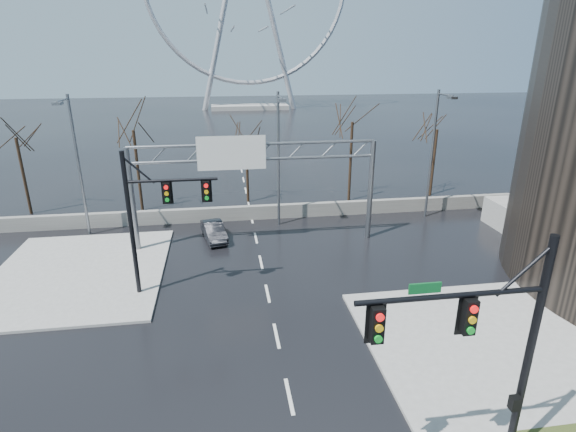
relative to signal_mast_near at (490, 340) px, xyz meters
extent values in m
plane|color=black|center=(-5.14, 4.04, -4.87)|extent=(260.00, 260.00, 0.00)
cube|color=gray|center=(4.86, 6.04, -4.80)|extent=(12.00, 10.00, 0.15)
cube|color=gray|center=(-16.14, 16.04, -4.80)|extent=(10.00, 12.00, 0.15)
cube|color=slate|center=(-5.14, 24.04, -4.32)|extent=(52.00, 0.50, 1.10)
cylinder|color=black|center=(1.36, 0.04, -0.87)|extent=(0.24, 0.24, 8.00)
cylinder|color=black|center=(-1.34, 0.04, 1.53)|extent=(5.40, 0.16, 0.16)
cube|color=black|center=(-0.84, -0.11, 0.93)|extent=(0.35, 0.28, 1.05)
cube|color=black|center=(-3.44, -0.11, 0.93)|extent=(0.35, 0.28, 1.05)
cylinder|color=black|center=(-12.14, 13.04, -0.87)|extent=(0.24, 0.24, 8.00)
cylinder|color=black|center=(-9.84, 13.04, 1.53)|extent=(4.60, 0.16, 0.16)
cube|color=black|center=(-10.14, 12.89, 0.93)|extent=(0.35, 0.28, 1.05)
cube|color=black|center=(-8.14, 12.89, 0.93)|extent=(0.35, 0.28, 1.05)
cylinder|color=slate|center=(-13.14, 19.04, -1.37)|extent=(0.36, 0.36, 7.00)
cylinder|color=slate|center=(2.86, 19.04, -1.37)|extent=(0.36, 0.36, 7.00)
cylinder|color=slate|center=(-5.14, 19.04, 2.13)|extent=(16.00, 0.20, 0.20)
cylinder|color=slate|center=(-5.14, 19.04, 1.13)|extent=(16.00, 0.20, 0.20)
cube|color=#0B5723|center=(-6.64, 18.89, 1.63)|extent=(4.20, 0.10, 2.00)
cube|color=silver|center=(-6.64, 18.83, 1.63)|extent=(4.40, 0.02, 2.20)
cylinder|color=slate|center=(-17.14, 22.54, 0.13)|extent=(0.20, 0.20, 10.00)
cylinder|color=slate|center=(-17.14, 21.44, 4.83)|extent=(0.12, 2.20, 0.12)
cube|color=slate|center=(-17.14, 20.44, 4.73)|extent=(0.50, 0.70, 0.18)
cylinder|color=slate|center=(-3.14, 22.54, 0.13)|extent=(0.20, 0.20, 10.00)
cylinder|color=slate|center=(-3.14, 21.44, 4.83)|extent=(0.12, 2.20, 0.12)
cube|color=slate|center=(-3.14, 20.44, 4.73)|extent=(0.50, 0.70, 0.18)
cylinder|color=slate|center=(8.86, 22.54, 0.13)|extent=(0.20, 0.20, 10.00)
cylinder|color=slate|center=(8.86, 21.44, 4.83)|extent=(0.12, 2.20, 0.12)
cube|color=slate|center=(8.86, 20.44, 4.73)|extent=(0.50, 0.70, 0.18)
cylinder|color=black|center=(-23.14, 28.04, -1.72)|extent=(0.24, 0.24, 6.30)
cylinder|color=black|center=(-14.14, 27.54, -1.50)|extent=(0.24, 0.24, 6.75)
cylinder|color=black|center=(-5.14, 28.54, -1.95)|extent=(0.24, 0.24, 5.85)
cylinder|color=black|center=(3.86, 27.54, -1.36)|extent=(0.24, 0.24, 7.02)
cylinder|color=black|center=(11.86, 28.04, -1.81)|extent=(0.24, 0.24, 6.12)
cube|color=gray|center=(-0.14, 99.04, -4.37)|extent=(18.00, 6.00, 1.00)
cylinder|color=#B2B2B7|center=(-7.14, 99.04, 9.13)|extent=(8.28, 1.20, 28.82)
cylinder|color=#B2B2B7|center=(6.86, 99.04, 9.13)|extent=(8.28, 1.20, 28.82)
imported|color=black|center=(-8.09, 20.29, -4.25)|extent=(2.06, 3.98, 1.25)
camera|label=1|loc=(-7.26, -9.76, 7.65)|focal=28.00mm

